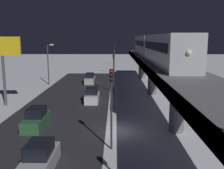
% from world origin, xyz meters
% --- Properties ---
extents(ground_plane, '(240.00, 240.00, 0.00)m').
position_xyz_m(ground_plane, '(0.00, 0.00, 0.00)').
color(ground_plane, white).
extents(avenue_asphalt, '(11.00, 81.62, 0.01)m').
position_xyz_m(avenue_asphalt, '(6.20, 0.00, 0.00)').
color(avenue_asphalt, '#28282D').
rests_on(avenue_asphalt, ground_plane).
extents(elevated_railway, '(5.00, 81.62, 5.71)m').
position_xyz_m(elevated_railway, '(-5.86, 0.00, 4.96)').
color(elevated_railway, slate).
rests_on(elevated_railway, ground_plane).
extents(subway_train, '(2.94, 36.87, 3.40)m').
position_xyz_m(subway_train, '(-5.95, -15.45, 7.49)').
color(subway_train, '#B7BABF').
rests_on(subway_train, elevated_railway).
extents(sedan_silver, '(1.91, 4.53, 1.97)m').
position_xyz_m(sedan_silver, '(4.80, -26.71, 0.78)').
color(sedan_silver, '#B2B2B7').
rests_on(sedan_silver, ground_plane).
extents(sedan_green, '(1.80, 4.77, 1.97)m').
position_xyz_m(sedan_green, '(7.60, -1.09, 0.80)').
color(sedan_green, '#2D6038').
rests_on(sedan_green, ground_plane).
extents(sedan_white, '(1.80, 4.08, 1.97)m').
position_xyz_m(sedan_white, '(3.00, -11.46, 0.80)').
color(sedan_white, silver).
rests_on(sedan_white, ground_plane).
extents(sedan_silver_3, '(1.80, 4.60, 1.97)m').
position_xyz_m(sedan_silver_3, '(4.80, 7.48, 0.80)').
color(sedan_silver_3, '#B2B2B7').
rests_on(sedan_silver_3, ground_plane).
extents(traffic_light_near, '(0.32, 0.44, 6.40)m').
position_xyz_m(traffic_light_near, '(0.10, 4.04, 4.20)').
color(traffic_light_near, '#2D2D2D').
rests_on(traffic_light_near, ground_plane).
extents(traffic_light_mid, '(0.32, 0.44, 6.40)m').
position_xyz_m(traffic_light_mid, '(0.10, -18.07, 4.20)').
color(traffic_light_mid, '#2D2D2D').
rests_on(traffic_light_mid, ground_plane).
extents(traffic_light_far, '(0.32, 0.44, 6.40)m').
position_xyz_m(traffic_light_far, '(0.10, -40.18, 4.20)').
color(traffic_light_far, '#2D2D2D').
rests_on(traffic_light_far, ground_plane).
extents(traffic_light_distant, '(0.32, 0.44, 6.40)m').
position_xyz_m(traffic_light_distant, '(0.10, -62.29, 4.20)').
color(traffic_light_distant, '#2D2D2D').
rests_on(traffic_light_distant, ground_plane).
extents(commercial_billboard, '(4.80, 0.36, 8.90)m').
position_xyz_m(commercial_billboard, '(14.18, -9.38, 6.83)').
color(commercial_billboard, '#4C4C51').
rests_on(commercial_billboard, ground_plane).
extents(street_lamp_far, '(1.35, 0.44, 7.65)m').
position_xyz_m(street_lamp_far, '(12.28, -25.00, 4.81)').
color(street_lamp_far, '#38383D').
rests_on(street_lamp_far, ground_plane).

